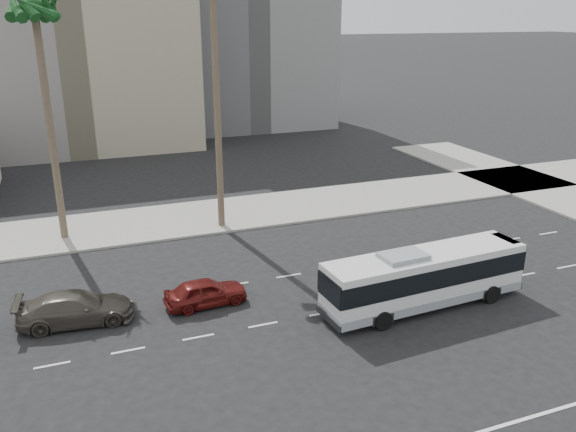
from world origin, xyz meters
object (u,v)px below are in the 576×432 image
car_b (76,308)px  palm_mid (35,13)px  city_bus (425,276)px  car_a (206,292)px

car_b → palm_mid: bearing=6.7°
city_bus → car_b: city_bus is taller
car_b → palm_mid: (-0.31, 11.41, 12.71)m
city_bus → car_a: bearing=155.1°
city_bus → car_a: size_ratio=2.63×
car_a → car_b: bearing=82.4°
car_b → palm_mid: size_ratio=0.34×
city_bus → car_b: bearing=161.5°
city_bus → palm_mid: 25.40m
car_b → city_bus: bearing=-100.0°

